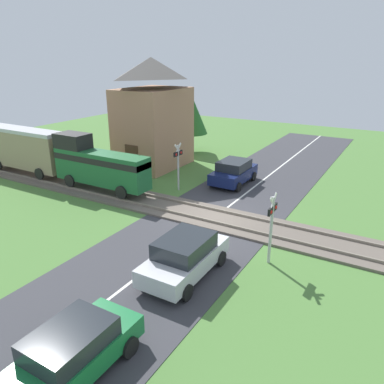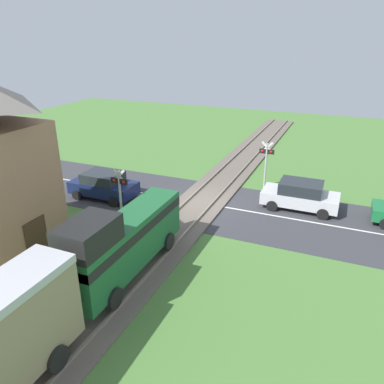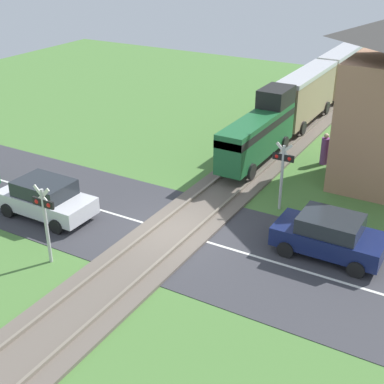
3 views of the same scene
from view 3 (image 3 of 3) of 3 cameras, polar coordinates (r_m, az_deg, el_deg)
ground_plane at (r=20.69m, az=-1.82°, el=-4.37°), size 60.00×60.00×0.00m
road_surface at (r=20.68m, az=-1.82°, el=-4.34°), size 48.00×6.40×0.02m
track_bed at (r=20.65m, az=-1.82°, el=-4.20°), size 2.80×48.00×0.24m
train at (r=32.65m, az=12.28°, el=10.26°), size 1.58×20.85×3.18m
car_near_crossing at (r=22.28m, az=-15.34°, el=-0.62°), size 4.03×1.95×1.57m
car_far_side at (r=19.56m, az=14.42°, el=-4.46°), size 3.84×1.99×1.56m
crossing_signal_west_approach at (r=18.68m, az=-15.43°, el=-2.30°), size 0.90×0.18×2.94m
crossing_signal_east_approach at (r=21.90m, az=9.63°, el=2.62°), size 0.90×0.18×2.94m
pedestrian_by_station at (r=27.29m, az=13.97°, el=4.37°), size 0.40×0.40×1.60m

